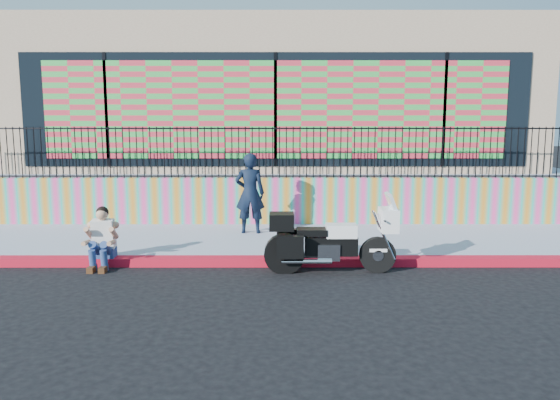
{
  "coord_description": "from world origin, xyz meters",
  "views": [
    {
      "loc": [
        0.1,
        -9.59,
        2.61
      ],
      "look_at": [
        0.11,
        1.2,
        1.02
      ],
      "focal_mm": 35.0,
      "sensor_mm": 36.0,
      "label": 1
    }
  ],
  "objects": [
    {
      "name": "storefront_building",
      "position": [
        0.0,
        8.13,
        3.25
      ],
      "size": [
        14.0,
        8.06,
        4.0
      ],
      "color": "tan",
      "rests_on": "elevated_platform"
    },
    {
      "name": "sidewalk",
      "position": [
        0.0,
        1.65,
        0.07
      ],
      "size": [
        16.0,
        3.0,
        0.15
      ],
      "primitive_type": "cube",
      "color": "#96A0B4",
      "rests_on": "ground"
    },
    {
      "name": "ground",
      "position": [
        0.0,
        0.0,
        0.0
      ],
      "size": [
        90.0,
        90.0,
        0.0
      ],
      "primitive_type": "plane",
      "color": "black",
      "rests_on": "ground"
    },
    {
      "name": "seated_man",
      "position": [
        -3.05,
        -0.18,
        0.45
      ],
      "size": [
        0.54,
        0.71,
        1.06
      ],
      "color": "navy",
      "rests_on": "ground"
    },
    {
      "name": "metal_fence",
      "position": [
        0.0,
        3.25,
        1.85
      ],
      "size": [
        15.8,
        0.04,
        1.2
      ],
      "primitive_type": null,
      "color": "black",
      "rests_on": "mural_wall"
    },
    {
      "name": "police_motorcycle",
      "position": [
        0.94,
        -0.47,
        0.58
      ],
      "size": [
        2.23,
        0.74,
        1.39
      ],
      "color": "black",
      "rests_on": "ground"
    },
    {
      "name": "mural_wall",
      "position": [
        0.0,
        3.25,
        0.7
      ],
      "size": [
        16.0,
        0.2,
        1.1
      ],
      "primitive_type": "cube",
      "color": "#F4408F",
      "rests_on": "sidewalk"
    },
    {
      "name": "red_curb",
      "position": [
        0.0,
        0.0,
        0.07
      ],
      "size": [
        16.0,
        0.3,
        0.15
      ],
      "primitive_type": "cube",
      "color": "red",
      "rests_on": "ground"
    },
    {
      "name": "elevated_platform",
      "position": [
        0.0,
        8.35,
        0.62
      ],
      "size": [
        16.0,
        10.0,
        1.25
      ],
      "primitive_type": "cube",
      "color": "#96A0B4",
      "rests_on": "ground"
    },
    {
      "name": "police_officer",
      "position": [
        -0.55,
        2.17,
        1.03
      ],
      "size": [
        0.64,
        0.42,
        1.75
      ],
      "primitive_type": "imported",
      "rotation": [
        0.0,
        0.0,
        3.13
      ],
      "color": "black",
      "rests_on": "sidewalk"
    }
  ]
}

